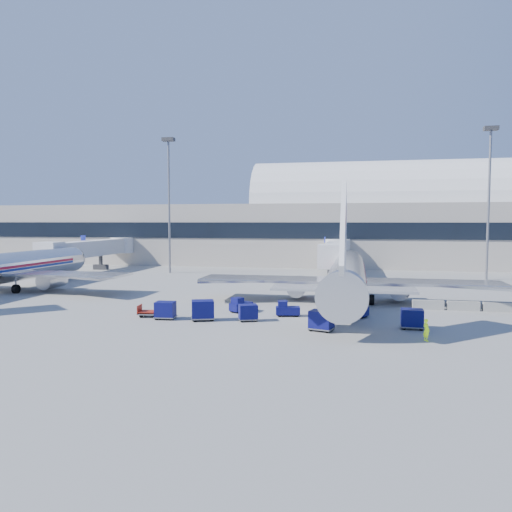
% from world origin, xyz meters
% --- Properties ---
extents(ground, '(260.00, 260.00, 0.00)m').
position_xyz_m(ground, '(0.00, 0.00, 0.00)').
color(ground, gray).
rests_on(ground, ground).
extents(terminal, '(170.00, 28.15, 21.00)m').
position_xyz_m(terminal, '(-13.60, 55.96, 7.52)').
color(terminal, '#B2AA9E').
rests_on(terminal, ground).
extents(airliner_main, '(32.00, 37.26, 12.07)m').
position_xyz_m(airliner_main, '(10.00, 4.51, 2.93)').
color(airliner_main, silver).
rests_on(airliner_main, ground).
extents(airliner_mid, '(32.00, 37.26, 12.07)m').
position_xyz_m(airliner_mid, '(-32.00, 4.51, 2.93)').
color(airliner_mid, silver).
rests_on(airliner_mid, ground).
extents(jetbridge_near, '(4.40, 27.50, 6.25)m').
position_xyz_m(jetbridge_near, '(7.60, 30.81, 3.93)').
color(jetbridge_near, silver).
rests_on(jetbridge_near, ground).
extents(jetbridge_mid, '(4.40, 27.50, 6.25)m').
position_xyz_m(jetbridge_mid, '(-34.40, 30.81, 3.93)').
color(jetbridge_mid, silver).
rests_on(jetbridge_mid, ground).
extents(mast_west, '(2.00, 1.20, 22.60)m').
position_xyz_m(mast_west, '(-20.00, 30.00, 14.79)').
color(mast_west, slate).
rests_on(mast_west, ground).
extents(mast_east, '(2.00, 1.20, 22.60)m').
position_xyz_m(mast_east, '(30.00, 30.00, 14.79)').
color(mast_east, slate).
rests_on(mast_east, ground).
extents(barrier_near, '(3.00, 0.55, 0.90)m').
position_xyz_m(barrier_near, '(18.00, 2.00, 0.45)').
color(barrier_near, '#9E9E96').
rests_on(barrier_near, ground).
extents(barrier_mid, '(3.00, 0.55, 0.90)m').
position_xyz_m(barrier_mid, '(21.30, 2.00, 0.45)').
color(barrier_mid, '#9E9E96').
rests_on(barrier_mid, ground).
extents(barrier_far, '(3.00, 0.55, 0.90)m').
position_xyz_m(barrier_far, '(24.60, 2.00, 0.45)').
color(barrier_far, '#9E9E96').
rests_on(barrier_far, ground).
extents(tug_lead, '(2.35, 1.49, 1.42)m').
position_xyz_m(tug_lead, '(4.76, -4.33, 0.65)').
color(tug_lead, '#0A0B4B').
rests_on(tug_lead, ground).
extents(tug_right, '(2.65, 2.11, 1.55)m').
position_xyz_m(tug_right, '(10.78, -3.36, 0.71)').
color(tug_right, '#0A0B4B').
rests_on(tug_right, ground).
extents(tug_left, '(2.13, 2.47, 1.45)m').
position_xyz_m(tug_left, '(0.08, -3.13, 0.66)').
color(tug_left, '#0A0B4B').
rests_on(tug_left, ground).
extents(cart_train_a, '(2.01, 1.79, 1.46)m').
position_xyz_m(cart_train_a, '(1.75, -7.25, 0.78)').
color(cart_train_a, '#0A0B4B').
rests_on(cart_train_a, ground).
extents(cart_train_b, '(2.42, 2.13, 1.78)m').
position_xyz_m(cart_train_b, '(-2.21, -7.79, 0.95)').
color(cart_train_b, '#0A0B4B').
rests_on(cart_train_b, ground).
extents(cart_train_c, '(1.88, 1.49, 1.57)m').
position_xyz_m(cart_train_c, '(-5.66, -7.91, 0.84)').
color(cart_train_c, '#0A0B4B').
rests_on(cart_train_c, ground).
extents(cart_solo_near, '(2.18, 1.89, 1.63)m').
position_xyz_m(cart_solo_near, '(8.32, -9.93, 0.87)').
color(cart_solo_near, '#0A0B4B').
rests_on(cart_solo_near, ground).
extents(cart_solo_far, '(1.86, 1.44, 1.61)m').
position_xyz_m(cart_solo_far, '(15.48, -7.69, 0.86)').
color(cart_solo_far, '#0A0B4B').
rests_on(cart_solo_far, ground).
extents(cart_open_red, '(2.15, 1.63, 0.54)m').
position_xyz_m(cart_open_red, '(-7.44, -7.18, 0.38)').
color(cart_open_red, slate).
rests_on(cart_open_red, ground).
extents(ramp_worker, '(0.63, 0.71, 1.64)m').
position_xyz_m(ramp_worker, '(16.05, -11.78, 0.82)').
color(ramp_worker, '#B3FF1A').
rests_on(ramp_worker, ground).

